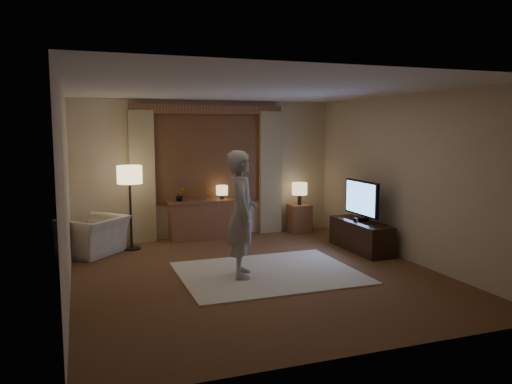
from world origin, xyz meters
name	(u,v)px	position (x,y,z in m)	size (l,w,h in m)	color
room	(245,178)	(0.00, 0.50, 1.33)	(5.04, 5.54, 2.64)	brown
rug	(268,273)	(0.17, -0.04, 0.01)	(2.50, 2.00, 0.02)	beige
sideboard	(202,221)	(-0.19, 2.50, 0.35)	(1.20, 0.40, 0.70)	brown
picture_frame	(201,197)	(-0.19, 2.50, 0.80)	(0.16, 0.02, 0.20)	brown
plant	(180,195)	(-0.59, 2.50, 0.85)	(0.17, 0.13, 0.30)	#999999
table_lamp_sideboard	(222,191)	(0.21, 2.50, 0.90)	(0.22, 0.22, 0.30)	black
floor_lamp	(130,179)	(-1.52, 2.12, 1.21)	(0.42, 0.42, 1.45)	black
armchair	(93,236)	(-2.15, 1.96, 0.31)	(0.96, 0.84, 0.62)	#EEE3C4
side_table	(299,218)	(1.80, 2.45, 0.28)	(0.40, 0.40, 0.56)	brown
table_lamp_side	(300,189)	(1.80, 2.45, 0.87)	(0.30, 0.30, 0.44)	black
tv_stand	(361,236)	(2.15, 0.72, 0.25)	(0.45, 1.40, 0.50)	black
tv	(362,199)	(2.15, 0.72, 0.88)	(0.24, 0.97, 0.70)	black
person	(242,214)	(-0.24, -0.07, 0.90)	(0.64, 0.42, 1.75)	#A6A099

